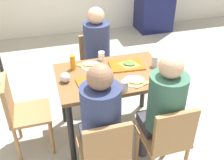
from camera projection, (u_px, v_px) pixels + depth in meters
name	position (u px, v px, depth m)	size (l,w,h in m)	color
ground_plane	(112.00, 130.00, 3.11)	(10.00, 10.00, 0.02)	#B2AD9E
main_table	(112.00, 83.00, 2.75)	(1.13, 0.76, 0.78)	brown
chair_near_left	(105.00, 152.00, 2.14)	(0.40, 0.40, 0.87)	#9E7247
chair_near_right	(168.00, 138.00, 2.28)	(0.40, 0.40, 0.87)	#9E7247
chair_far_side	(96.00, 62.00, 3.45)	(0.40, 0.40, 0.87)	#9E7247
chair_left_end	(21.00, 110.00, 2.60)	(0.40, 0.40, 0.87)	#9E7247
person_in_red	(100.00, 118.00, 2.12)	(0.32, 0.42, 1.28)	#383842
person_in_brown_jacket	(163.00, 106.00, 2.26)	(0.32, 0.42, 1.28)	#383842
person_far_side	(98.00, 50.00, 3.20)	(0.32, 0.42, 1.28)	#383842
tray_red_near	(96.00, 83.00, 2.53)	(0.36, 0.26, 0.02)	#D85914
tray_red_far	(127.00, 65.00, 2.82)	(0.36, 0.26, 0.02)	#D85914
paper_plate_center	(91.00, 66.00, 2.81)	(0.22, 0.22, 0.01)	white
paper_plate_near_edge	(135.00, 81.00, 2.56)	(0.22, 0.22, 0.01)	white
pizza_slice_a	(99.00, 82.00, 2.50)	(0.28, 0.26, 0.02)	tan
pizza_slice_b	(129.00, 64.00, 2.82)	(0.23, 0.22, 0.02)	#C68C47
pizza_slice_c	(89.00, 64.00, 2.82)	(0.25, 0.20, 0.02)	tan
pizza_slice_d	(136.00, 81.00, 2.53)	(0.25, 0.20, 0.02)	tan
plastic_cup_a	(101.00, 56.00, 2.91)	(0.07, 0.07, 0.10)	white
plastic_cup_b	(125.00, 86.00, 2.40)	(0.07, 0.07, 0.10)	white
soda_can	(155.00, 61.00, 2.78)	(0.07, 0.07, 0.12)	#B7BCC6
condiment_bottle	(73.00, 62.00, 2.72)	(0.06, 0.06, 0.16)	orange
foil_bundle	(65.00, 77.00, 2.53)	(0.10, 0.10, 0.10)	silver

